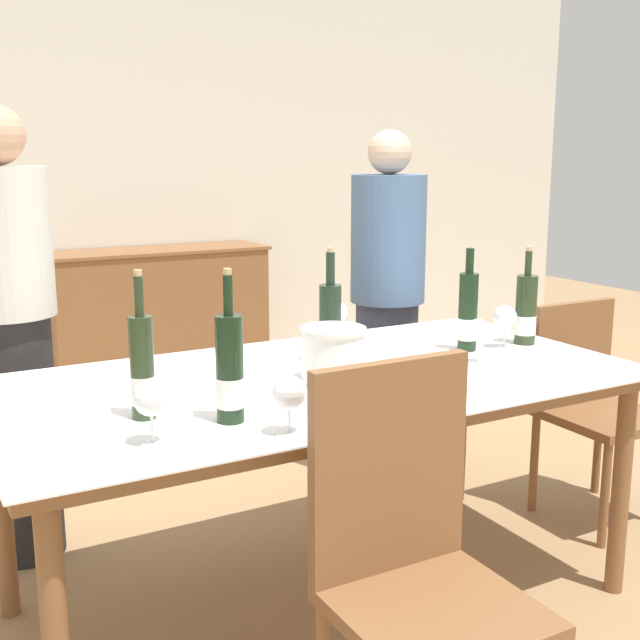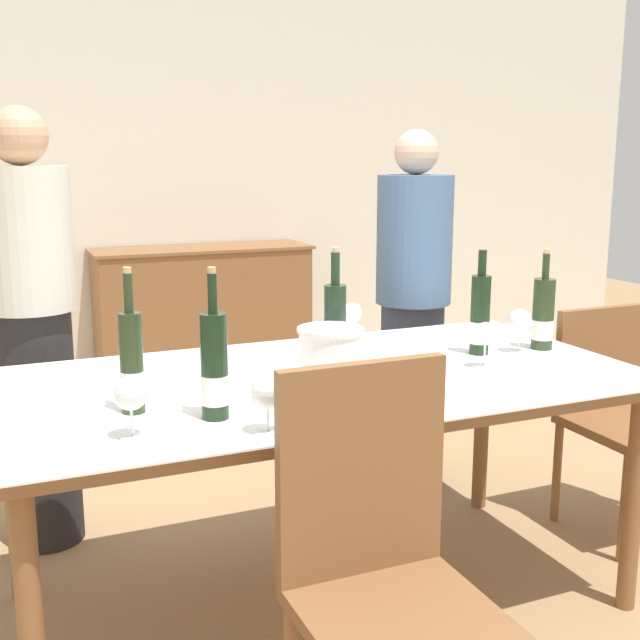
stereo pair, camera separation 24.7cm
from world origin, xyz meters
The scene contains 20 objects.
ground_plane centered at (0.00, 0.00, 0.00)m, with size 12.00×12.00×0.00m, color #A37F56.
back_wall centered at (0.00, 3.13, 1.40)m, with size 8.00×0.10×2.80m.
sideboard_cabinet centered at (0.38, 2.84, 0.43)m, with size 1.41×0.46×0.87m.
dining_table centered at (0.00, 0.00, 0.71)m, with size 2.01×1.03×0.78m.
ice_bucket centered at (0.00, -0.08, 0.87)m, with size 0.20×0.20×0.17m.
wine_bottle_0 centered at (-0.60, -0.13, 0.91)m, with size 0.06×0.06×0.39m.
wine_bottle_1 centered at (0.62, 0.05, 0.91)m, with size 0.07×0.07×0.36m.
wine_bottle_2 centered at (-0.41, -0.26, 0.91)m, with size 0.07×0.07×0.40m.
wine_bottle_3 centered at (0.87, 0.03, 0.90)m, with size 0.08×0.08×0.36m.
wine_bottle_4 centered at (0.11, 0.12, 0.90)m, with size 0.07×0.07×0.39m.
wine_glass_0 centered at (0.09, -0.31, 0.87)m, with size 0.07×0.07×0.13m.
wine_glass_1 centered at (-0.32, -0.42, 0.88)m, with size 0.09×0.09×0.15m.
wine_glass_2 centered at (0.31, 0.41, 0.87)m, with size 0.07×0.07×0.14m.
wine_glass_3 centered at (0.76, 0.01, 0.88)m, with size 0.08×0.08×0.15m.
wine_glass_4 centered at (0.53, -0.11, 0.88)m, with size 0.08×0.08×0.15m.
wine_glass_5 centered at (-0.64, -0.33, 0.89)m, with size 0.09×0.09×0.16m.
chair_near_front centered at (-0.17, -0.74, 0.56)m, with size 0.42×0.42×0.99m.
chair_right_end centered at (1.30, 0.08, 0.50)m, with size 0.42×0.42×0.87m.
person_host centered at (-0.79, 0.83, 0.81)m, with size 0.33×0.33×1.62m.
person_guest_left centered at (0.80, 0.82, 0.78)m, with size 0.33×0.33×1.56m.
Camera 2 is at (-0.95, -2.22, 1.45)m, focal length 45.00 mm.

